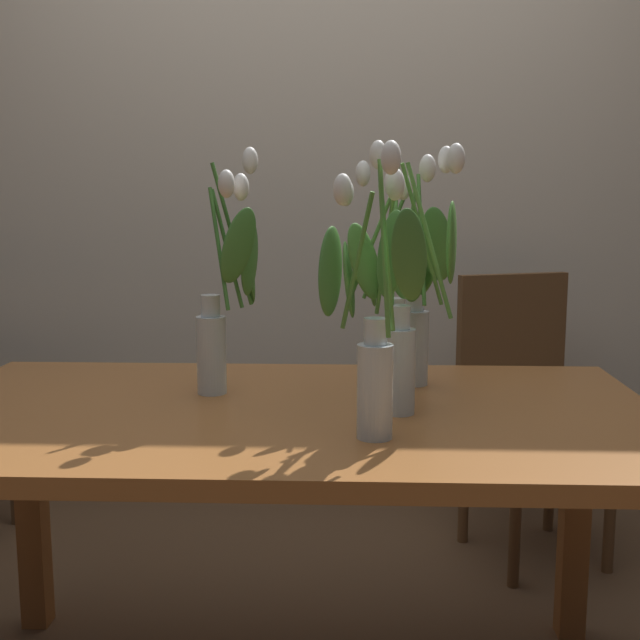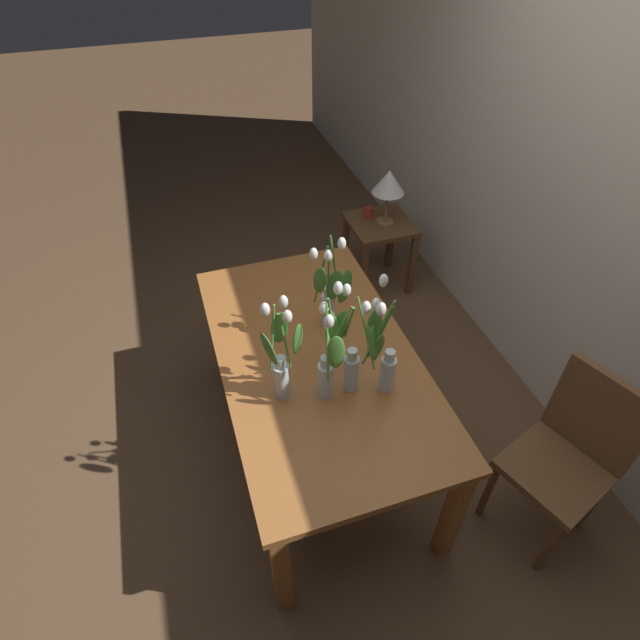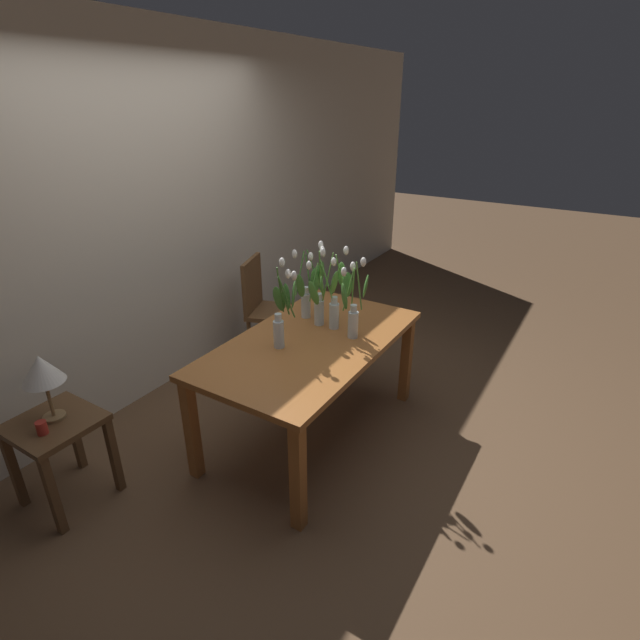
{
  "view_description": "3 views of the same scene",
  "coord_description": "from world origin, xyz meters",
  "px_view_note": "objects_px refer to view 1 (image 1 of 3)",
  "views": [
    {
      "loc": [
        0.14,
        -1.69,
        1.2
      ],
      "look_at": [
        0.07,
        -0.05,
        0.94
      ],
      "focal_mm": 45.33,
      "sensor_mm": 36.0,
      "label": 1
    },
    {
      "loc": [
        1.58,
        -0.5,
        2.47
      ],
      "look_at": [
        -0.0,
        0.02,
        0.95
      ],
      "focal_mm": 28.58,
      "sensor_mm": 36.0,
      "label": 2
    },
    {
      "loc": [
        -2.37,
        -1.54,
        2.2
      ],
      "look_at": [
        0.01,
        -0.06,
        0.89
      ],
      "focal_mm": 27.31,
      "sensor_mm": 36.0,
      "label": 3
    }
  ],
  "objects_px": {
    "tulip_vase_0": "(395,311)",
    "tulip_vase_4": "(376,327)",
    "dining_chair": "(525,398)",
    "dining_table": "(288,448)",
    "tulip_vase_2": "(402,324)",
    "tulip_vase_1": "(225,305)",
    "tulip_vase_3": "(410,302)"
  },
  "relations": [
    {
      "from": "dining_table",
      "to": "tulip_vase_2",
      "type": "xyz_separation_m",
      "value": [
        0.24,
        -0.03,
        0.28
      ]
    },
    {
      "from": "dining_table",
      "to": "tulip_vase_3",
      "type": "distance_m",
      "value": 0.45
    },
    {
      "from": "tulip_vase_0",
      "to": "tulip_vase_4",
      "type": "relative_size",
      "value": 1.02
    },
    {
      "from": "tulip_vase_1",
      "to": "tulip_vase_4",
      "type": "xyz_separation_m",
      "value": [
        0.33,
        -0.32,
        0.01
      ]
    },
    {
      "from": "tulip_vase_4",
      "to": "dining_chair",
      "type": "xyz_separation_m",
      "value": [
        0.54,
        1.16,
        -0.43
      ]
    },
    {
      "from": "dining_table",
      "to": "tulip_vase_2",
      "type": "bearing_deg",
      "value": -6.48
    },
    {
      "from": "dining_table",
      "to": "tulip_vase_1",
      "type": "xyz_separation_m",
      "value": [
        -0.15,
        0.11,
        0.3
      ]
    },
    {
      "from": "tulip_vase_2",
      "to": "tulip_vase_3",
      "type": "distance_m",
      "value": 0.23
    },
    {
      "from": "tulip_vase_2",
      "to": "tulip_vase_0",
      "type": "bearing_deg",
      "value": 96.03
    },
    {
      "from": "tulip_vase_4",
      "to": "tulip_vase_3",
      "type": "bearing_deg",
      "value": 77.14
    },
    {
      "from": "tulip_vase_1",
      "to": "tulip_vase_2",
      "type": "height_order",
      "value": "tulip_vase_2"
    },
    {
      "from": "tulip_vase_2",
      "to": "dining_chair",
      "type": "relative_size",
      "value": 0.61
    },
    {
      "from": "dining_table",
      "to": "tulip_vase_1",
      "type": "distance_m",
      "value": 0.35
    },
    {
      "from": "tulip_vase_4",
      "to": "dining_chair",
      "type": "distance_m",
      "value": 1.35
    },
    {
      "from": "dining_chair",
      "to": "dining_table",
      "type": "bearing_deg",
      "value": -127.09
    },
    {
      "from": "dining_table",
      "to": "dining_chair",
      "type": "relative_size",
      "value": 1.72
    },
    {
      "from": "tulip_vase_1",
      "to": "dining_chair",
      "type": "xyz_separation_m",
      "value": [
        0.87,
        0.84,
        -0.42
      ]
    },
    {
      "from": "tulip_vase_1",
      "to": "dining_chair",
      "type": "height_order",
      "value": "tulip_vase_1"
    },
    {
      "from": "tulip_vase_3",
      "to": "tulip_vase_1",
      "type": "bearing_deg",
      "value": -169.05
    },
    {
      "from": "tulip_vase_0",
      "to": "tulip_vase_4",
      "type": "distance_m",
      "value": 0.28
    },
    {
      "from": "tulip_vase_0",
      "to": "tulip_vase_1",
      "type": "relative_size",
      "value": 1.0
    },
    {
      "from": "tulip_vase_0",
      "to": "tulip_vase_4",
      "type": "height_order",
      "value": "tulip_vase_0"
    },
    {
      "from": "tulip_vase_2",
      "to": "tulip_vase_3",
      "type": "height_order",
      "value": "tulip_vase_2"
    },
    {
      "from": "tulip_vase_0",
      "to": "dining_chair",
      "type": "height_order",
      "value": "tulip_vase_0"
    },
    {
      "from": "tulip_vase_1",
      "to": "tulip_vase_4",
      "type": "distance_m",
      "value": 0.46
    },
    {
      "from": "tulip_vase_0",
      "to": "tulip_vase_2",
      "type": "height_order",
      "value": "tulip_vase_2"
    },
    {
      "from": "tulip_vase_0",
      "to": "tulip_vase_4",
      "type": "bearing_deg",
      "value": -100.26
    },
    {
      "from": "dining_table",
      "to": "tulip_vase_0",
      "type": "bearing_deg",
      "value": 17.45
    },
    {
      "from": "tulip_vase_3",
      "to": "tulip_vase_4",
      "type": "xyz_separation_m",
      "value": [
        -0.09,
        -0.4,
        0.01
      ]
    },
    {
      "from": "tulip_vase_0",
      "to": "tulip_vase_3",
      "type": "bearing_deg",
      "value": 71.43
    },
    {
      "from": "dining_table",
      "to": "tulip_vase_2",
      "type": "height_order",
      "value": "tulip_vase_2"
    },
    {
      "from": "tulip_vase_3",
      "to": "dining_chair",
      "type": "relative_size",
      "value": 0.58
    }
  ]
}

